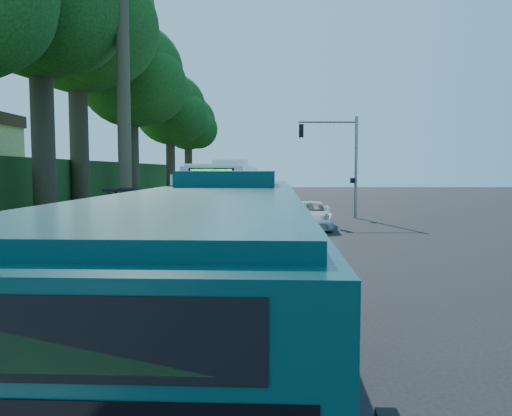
{
  "coord_description": "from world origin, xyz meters",
  "views": [
    {
      "loc": [
        -2.43,
        -24.39,
        3.38
      ],
      "look_at": [
        -2.19,
        1.0,
        1.4
      ],
      "focal_mm": 35.0,
      "sensor_mm": 36.0,
      "label": 1
    }
  ],
  "objects_px": {
    "bus_shelter": "(140,206)",
    "white_bus": "(228,195)",
    "teal_bus": "(220,284)",
    "pickup": "(310,215)"
  },
  "relations": [
    {
      "from": "bus_shelter",
      "to": "white_bus",
      "type": "height_order",
      "value": "white_bus"
    },
    {
      "from": "bus_shelter",
      "to": "teal_bus",
      "type": "relative_size",
      "value": 0.28
    },
    {
      "from": "pickup",
      "to": "bus_shelter",
      "type": "bearing_deg",
      "value": -133.64
    },
    {
      "from": "white_bus",
      "to": "pickup",
      "type": "height_order",
      "value": "white_bus"
    },
    {
      "from": "bus_shelter",
      "to": "teal_bus",
      "type": "xyz_separation_m",
      "value": [
        4.34,
        -14.02,
        -0.17
      ]
    },
    {
      "from": "teal_bus",
      "to": "white_bus",
      "type": "bearing_deg",
      "value": 95.43
    },
    {
      "from": "teal_bus",
      "to": "pickup",
      "type": "relative_size",
      "value": 2.05
    },
    {
      "from": "white_bus",
      "to": "pickup",
      "type": "distance_m",
      "value": 4.85
    },
    {
      "from": "bus_shelter",
      "to": "white_bus",
      "type": "bearing_deg",
      "value": 63.9
    },
    {
      "from": "teal_bus",
      "to": "bus_shelter",
      "type": "bearing_deg",
      "value": 110.25
    }
  ]
}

